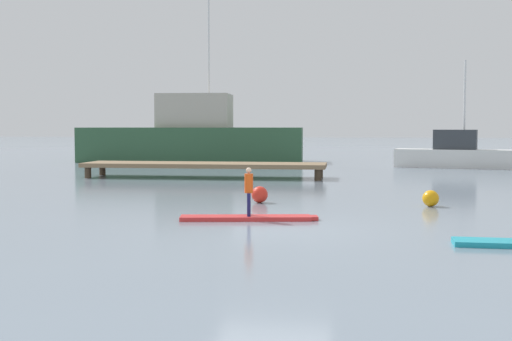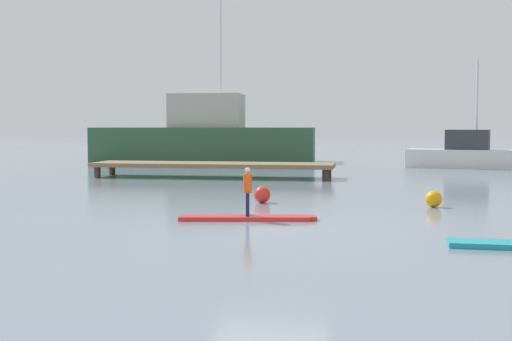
# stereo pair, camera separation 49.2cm
# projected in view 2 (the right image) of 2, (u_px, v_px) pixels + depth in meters

# --- Properties ---
(ground_plane) EXTENTS (240.00, 240.00, 0.00)m
(ground_plane) POSITION_uv_depth(u_px,v_px,m) (269.00, 230.00, 14.37)
(ground_plane) COLOR gray
(paddleboard_near) EXTENTS (3.29, 1.06, 0.10)m
(paddleboard_near) POSITION_uv_depth(u_px,v_px,m) (247.00, 218.00, 15.94)
(paddleboard_near) COLOR red
(paddleboard_near) RESTS_ON ground
(paddler_child_solo) EXTENTS (0.23, 0.40, 1.16)m
(paddler_child_solo) POSITION_uv_depth(u_px,v_px,m) (248.00, 189.00, 15.91)
(paddler_child_solo) COLOR #19194C
(paddler_child_solo) RESTS_ON paddleboard_near
(fishing_boat_white_large) EXTENTS (13.97, 4.75, 11.39)m
(fishing_boat_white_large) POSITION_uv_depth(u_px,v_px,m) (205.00, 138.00, 42.37)
(fishing_boat_white_large) COLOR #2D5638
(fishing_boat_white_large) RESTS_ON ground
(fishing_boat_green_midground) EXTENTS (6.69, 2.95, 5.71)m
(fishing_boat_green_midground) POSITION_uv_depth(u_px,v_px,m) (469.00, 154.00, 35.66)
(fishing_boat_green_midground) COLOR silver
(fishing_boat_green_midground) RESTS_ON ground
(floating_dock) EXTENTS (10.47, 2.31, 0.64)m
(floating_dock) POSITION_uv_depth(u_px,v_px,m) (213.00, 165.00, 29.11)
(floating_dock) COLOR #846B4C
(floating_dock) RESTS_ON ground
(mooring_buoy_near) EXTENTS (0.48, 0.48, 0.48)m
(mooring_buoy_near) POSITION_uv_depth(u_px,v_px,m) (262.00, 195.00, 19.52)
(mooring_buoy_near) COLOR red
(mooring_buoy_near) RESTS_ON ground
(mooring_buoy_mid) EXTENTS (0.46, 0.46, 0.46)m
(mooring_buoy_mid) POSITION_uv_depth(u_px,v_px,m) (434.00, 199.00, 18.47)
(mooring_buoy_mid) COLOR orange
(mooring_buoy_mid) RESTS_ON ground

